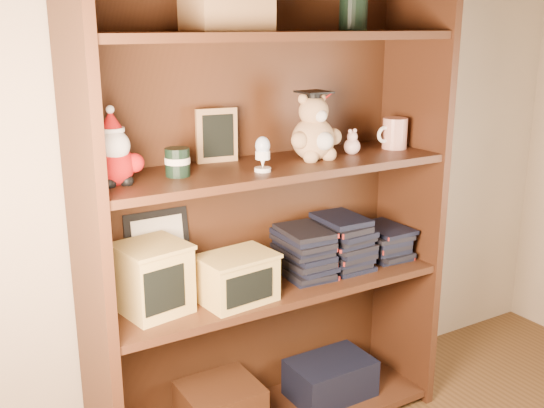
{
  "coord_description": "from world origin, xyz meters",
  "views": [
    {
      "loc": [
        -1.0,
        -0.36,
        1.37
      ],
      "look_at": [
        0.0,
        1.3,
        0.82
      ],
      "focal_mm": 42.0,
      "sensor_mm": 36.0,
      "label": 1
    }
  ],
  "objects_px": {
    "bookcase": "(263,213)",
    "grad_teddy_bear": "(314,133)",
    "teacher_mug": "(394,133)",
    "treats_box": "(153,278)"
  },
  "relations": [
    {
      "from": "bookcase",
      "to": "grad_teddy_bear",
      "type": "height_order",
      "value": "bookcase"
    },
    {
      "from": "treats_box",
      "to": "teacher_mug",
      "type": "bearing_deg",
      "value": 0.06
    },
    {
      "from": "teacher_mug",
      "to": "treats_box",
      "type": "xyz_separation_m",
      "value": [
        -0.9,
        -0.0,
        -0.35
      ]
    },
    {
      "from": "bookcase",
      "to": "grad_teddy_bear",
      "type": "xyz_separation_m",
      "value": [
        0.16,
        -0.06,
        0.26
      ]
    },
    {
      "from": "bookcase",
      "to": "grad_teddy_bear",
      "type": "relative_size",
      "value": 7.12
    },
    {
      "from": "teacher_mug",
      "to": "grad_teddy_bear",
      "type": "bearing_deg",
      "value": -178.87
    },
    {
      "from": "bookcase",
      "to": "treats_box",
      "type": "bearing_deg",
      "value": -172.75
    },
    {
      "from": "bookcase",
      "to": "treats_box",
      "type": "height_order",
      "value": "bookcase"
    },
    {
      "from": "teacher_mug",
      "to": "treats_box",
      "type": "relative_size",
      "value": 0.55
    },
    {
      "from": "teacher_mug",
      "to": "bookcase",
      "type": "bearing_deg",
      "value": 174.22
    }
  ]
}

